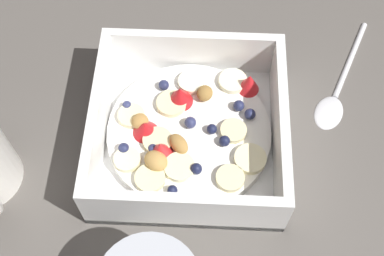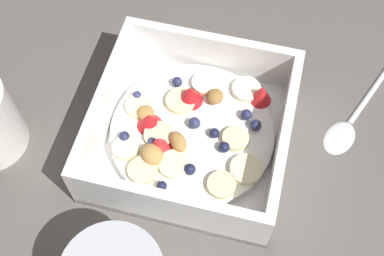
% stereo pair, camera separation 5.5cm
% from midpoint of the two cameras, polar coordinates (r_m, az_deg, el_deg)
% --- Properties ---
extents(ground_plane, '(2.40, 2.40, 0.00)m').
position_cam_midpoint_polar(ground_plane, '(0.58, 4.52, -0.89)').
color(ground_plane, '#56514C').
extents(fruit_bowl, '(0.20, 0.20, 0.07)m').
position_cam_midpoint_polar(fruit_bowl, '(0.55, 2.75, -0.65)').
color(fruit_bowl, white).
rests_on(fruit_bowl, ground).
extents(spoon, '(0.09, 0.17, 0.01)m').
position_cam_midpoint_polar(spoon, '(0.62, 19.90, 0.62)').
color(spoon, silver).
rests_on(spoon, ground).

